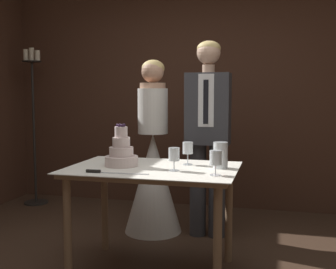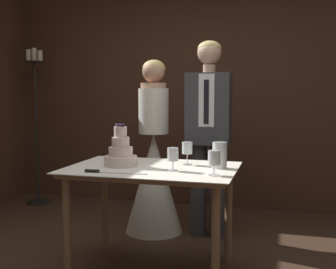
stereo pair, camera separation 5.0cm
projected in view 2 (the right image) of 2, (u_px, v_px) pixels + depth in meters
name	position (u px, v px, depth m)	size (l,w,h in m)	color
wall_back	(202.00, 91.00, 4.88)	(4.80, 0.12, 2.67)	#472B1E
cake_table	(152.00, 181.00, 3.05)	(1.21, 0.83, 0.78)	#8E6B4C
tiered_cake	(121.00, 153.00, 3.09)	(0.24, 0.24, 0.31)	beige
cake_knife	(104.00, 172.00, 2.82)	(0.43, 0.05, 0.02)	silver
wine_glass_near	(173.00, 156.00, 2.89)	(0.08, 0.08, 0.16)	silver
wine_glass_middle	(187.00, 149.00, 3.13)	(0.08, 0.08, 0.17)	silver
wine_glass_far	(214.00, 159.00, 2.72)	(0.08, 0.08, 0.16)	silver
hurricane_candle	(220.00, 156.00, 2.99)	(0.10, 0.10, 0.19)	silver
bride	(154.00, 169.00, 3.97)	(0.54, 0.54, 1.62)	white
groom	(209.00, 128.00, 3.79)	(0.39, 0.25, 1.78)	#38383D
candle_stand	(36.00, 124.00, 4.97)	(0.28, 0.28, 1.84)	black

